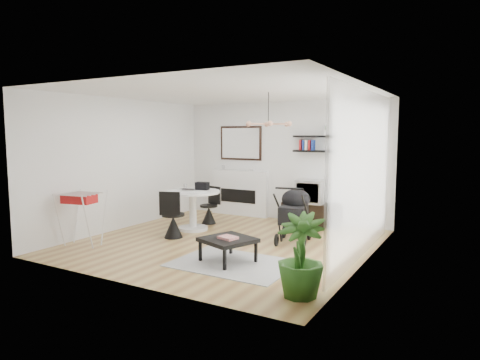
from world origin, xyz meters
The scene contains 25 objects.
floor centered at (0.00, 0.00, 0.00)m, with size 5.00×5.00×0.00m, color olive.
ceiling centered at (0.00, 0.00, 2.70)m, with size 5.00×5.00×0.00m, color white.
wall_back centered at (0.00, 2.50, 1.35)m, with size 5.00×5.00×0.00m, color white.
wall_left centered at (-2.50, 0.00, 1.35)m, with size 5.00×5.00×0.00m, color white.
wall_right centered at (2.50, 0.00, 1.35)m, with size 5.00×5.00×0.00m, color white.
sheer_curtain centered at (2.40, 0.20, 1.35)m, with size 0.04×3.60×2.60m, color white.
fireplace centered at (-1.10, 2.42, 0.69)m, with size 1.50×0.17×2.16m.
shelf_lower centered at (0.80, 2.37, 1.60)m, with size 0.90×0.25×0.04m, color black.
shelf_upper centered at (0.80, 2.37, 1.92)m, with size 0.90×0.25×0.04m, color black.
pendant_lamp centered at (0.70, 0.30, 2.15)m, with size 0.90×0.90×0.10m, color tan, non-canonical shape.
tv_console centered at (0.80, 2.27, 0.24)m, with size 1.26×0.44×0.47m, color black.
crt_tv centered at (0.79, 2.27, 0.73)m, with size 0.59×0.51×0.51m.
dining_table centered at (-1.13, 0.54, 0.54)m, with size 1.11×1.11×0.81m.
laptop centered at (-1.27, 0.51, 0.83)m, with size 0.34×0.22×0.03m, color black.
black_bag centered at (-1.05, 0.77, 0.89)m, with size 0.27×0.16×0.16m, color black.
newspaper centered at (-0.91, 0.43, 0.82)m, with size 0.32×0.26×0.01m, color white.
drinking_glass centered at (-1.41, 0.67, 0.87)m, with size 0.07×0.07×0.11m, color white.
chair_far centered at (-1.19, 1.23, 0.26)m, with size 0.40×0.42×0.81m.
chair_near centered at (-1.06, -0.20, 0.29)m, with size 0.48×0.49×0.91m.
drying_rack centered at (-2.10, -1.44, 0.50)m, with size 0.74×0.70×0.95m.
stroller centered at (1.06, 0.67, 0.46)m, with size 0.70×0.95×1.08m.
rug centered at (0.77, -1.04, 0.01)m, with size 1.80×1.30×0.01m, color #A7A7A7.
coffee_table centered at (0.65, -1.00, 0.34)m, with size 0.92×0.92×0.37m.
magazines centered at (0.68, -1.04, 0.40)m, with size 0.27×0.21×0.04m, color #DA3936.
potted_plant centered at (2.15, -1.77, 0.51)m, with size 0.58×0.58×1.03m, color #245217.
Camera 1 is at (4.02, -6.51, 1.99)m, focal length 32.00 mm.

